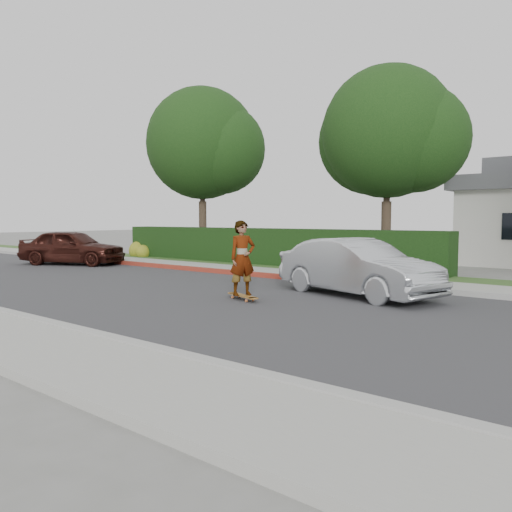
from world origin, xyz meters
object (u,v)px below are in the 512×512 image
object	(u,v)px
skateboard	(243,296)
car_silver	(357,267)
skateboarder	(243,258)
car_maroon	(72,247)

from	to	relation	value
skateboard	car_silver	xyz separation A→B (m)	(1.77, 2.22, 0.60)
skateboard	skateboarder	distance (m)	0.88
skateboard	car_maroon	size ratio (longest dim) A/B	0.28
skateboard	skateboarder	xyz separation A→B (m)	(0.00, -0.00, 0.88)
skateboarder	car_maroon	size ratio (longest dim) A/B	0.41
skateboarder	car_maroon	world-z (taller)	skateboarder
car_silver	car_maroon	world-z (taller)	car_maroon
skateboarder	car_silver	xyz separation A→B (m)	(1.77, 2.22, -0.28)
skateboard	skateboarder	bearing A→B (deg)	-70.90
skateboarder	car_silver	world-z (taller)	skateboarder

